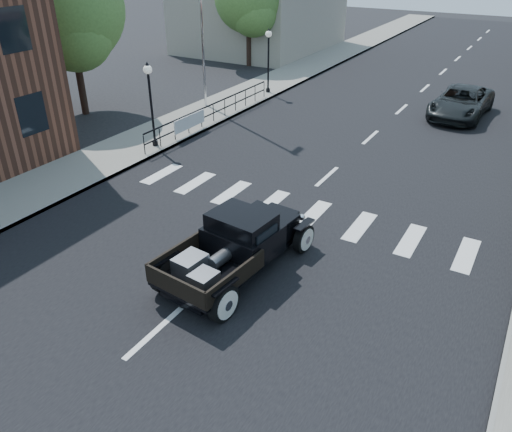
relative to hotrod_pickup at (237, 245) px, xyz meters
The scene contains 13 objects.
ground 0.93m from the hotrod_pickup, behind, with size 120.00×120.00×0.00m, color black.
road 15.00m from the hotrod_pickup, 91.32° to the left, with size 14.00×80.00×0.02m, color black.
road_markings 10.01m from the hotrod_pickup, 91.98° to the left, with size 12.00×60.00×0.06m, color silver, non-canonical shape.
sidewalk_left 17.41m from the hotrod_pickup, 120.58° to the left, with size 3.00×80.00×0.15m, color gray.
low_building_left 31.94m from the hotrod_pickup, 118.75° to the left, with size 10.00×12.00×5.00m, color #A99E8D.
railing 12.57m from the hotrod_pickup, 127.48° to the left, with size 0.08×10.00×1.00m, color black, non-canonical shape.
banner 11.00m from the hotrod_pickup, 133.51° to the left, with size 0.04×2.20×0.60m, color silver, non-canonical shape.
lamp_post_b 9.99m from the hotrod_pickup, 143.08° to the left, with size 0.36×0.36×3.52m, color black, non-canonical shape.
lamp_post_c 17.87m from the hotrod_pickup, 116.45° to the left, with size 0.36×0.36×3.52m, color black, non-canonical shape.
big_tree_near 16.68m from the hotrod_pickup, 150.94° to the left, with size 5.27×5.27×7.74m, color #487130, non-canonical shape.
big_tree_far 25.58m from the hotrod_pickup, 120.31° to the left, with size 4.67×4.67×6.86m, color #487130, non-canonical shape.
hotrod_pickup is the anchor object (origin of this frame).
second_car 17.48m from the hotrod_pickup, 81.76° to the left, with size 2.40×5.21×1.45m, color black.
Camera 1 is at (6.43, -9.35, 7.92)m, focal length 35.00 mm.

